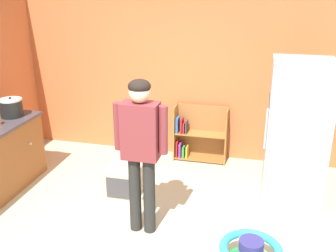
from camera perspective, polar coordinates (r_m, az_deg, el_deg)
name	(u,v)px	position (r m, az deg, el deg)	size (l,w,h in m)	color
ground_plane	(147,239)	(4.37, -3.13, -16.19)	(12.00, 12.00, 0.00)	#BBB59A
back_wall	(189,70)	(5.92, 3.12, 8.11)	(5.20, 0.06, 2.70)	#CC6B3B
refrigerator	(297,133)	(4.93, 18.28, -1.03)	(0.73, 0.68, 1.78)	#B7BABF
bookshelf	(197,136)	(6.01, 4.30, -1.51)	(0.80, 0.28, 0.85)	#9D6A31
standing_person	(141,143)	(4.01, -3.99, -2.52)	(0.57, 0.23, 1.72)	#292927
pet_carrier	(126,178)	(5.18, -6.21, -7.63)	(0.42, 0.55, 0.36)	beige
crock_pot	(11,108)	(5.61, -21.94, 2.50)	(0.30, 0.30, 0.27)	black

